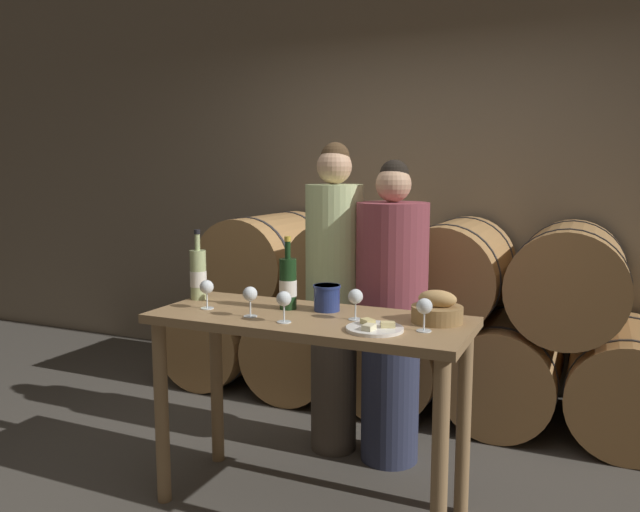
{
  "coord_description": "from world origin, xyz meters",
  "views": [
    {
      "loc": [
        1.13,
        -2.42,
        1.53
      ],
      "look_at": [
        0.0,
        0.11,
        1.15
      ],
      "focal_mm": 35.0,
      "sensor_mm": 36.0,
      "label": 1
    }
  ],
  "objects_px": {
    "tasting_table": "(309,350)",
    "person_left": "(334,295)",
    "wine_glass_left": "(250,295)",
    "wine_bottle_white": "(198,275)",
    "person_right": "(391,314)",
    "blue_crock": "(327,297)",
    "cheese_plate": "(375,328)",
    "wine_glass_far_right": "(424,308)",
    "bread_basket": "(437,310)",
    "wine_glass_right": "(355,298)",
    "wine_glass_far_left": "(207,288)",
    "wine_bottle_red": "(288,284)",
    "wine_glass_center": "(284,300)"
  },
  "relations": [
    {
      "from": "wine_glass_far_left",
      "to": "wine_glass_center",
      "type": "relative_size",
      "value": 1.0
    },
    {
      "from": "person_left",
      "to": "wine_glass_left",
      "type": "height_order",
      "value": "person_left"
    },
    {
      "from": "cheese_plate",
      "to": "wine_glass_center",
      "type": "height_order",
      "value": "wine_glass_center"
    },
    {
      "from": "person_left",
      "to": "wine_glass_far_right",
      "type": "relative_size",
      "value": 12.5
    },
    {
      "from": "wine_bottle_red",
      "to": "blue_crock",
      "type": "xyz_separation_m",
      "value": [
        0.18,
        0.04,
        -0.05
      ]
    },
    {
      "from": "tasting_table",
      "to": "wine_glass_far_right",
      "type": "xyz_separation_m",
      "value": [
        0.53,
        -0.05,
        0.25
      ]
    },
    {
      "from": "person_left",
      "to": "wine_bottle_red",
      "type": "height_order",
      "value": "person_left"
    },
    {
      "from": "wine_bottle_red",
      "to": "wine_glass_center",
      "type": "height_order",
      "value": "wine_bottle_red"
    },
    {
      "from": "person_right",
      "to": "wine_glass_right",
      "type": "relative_size",
      "value": 11.81
    },
    {
      "from": "person_right",
      "to": "blue_crock",
      "type": "distance_m",
      "value": 0.54
    },
    {
      "from": "wine_bottle_white",
      "to": "bread_basket",
      "type": "xyz_separation_m",
      "value": [
        1.19,
        0.02,
        -0.07
      ]
    },
    {
      "from": "wine_glass_left",
      "to": "cheese_plate",
      "type": "bearing_deg",
      "value": -0.11
    },
    {
      "from": "wine_glass_center",
      "to": "wine_glass_far_left",
      "type": "bearing_deg",
      "value": 168.78
    },
    {
      "from": "tasting_table",
      "to": "bread_basket",
      "type": "bearing_deg",
      "value": 12.02
    },
    {
      "from": "person_left",
      "to": "wine_glass_far_left",
      "type": "height_order",
      "value": "person_left"
    },
    {
      "from": "cheese_plate",
      "to": "wine_glass_far_left",
      "type": "distance_m",
      "value": 0.84
    },
    {
      "from": "tasting_table",
      "to": "wine_glass_center",
      "type": "distance_m",
      "value": 0.3
    },
    {
      "from": "tasting_table",
      "to": "person_left",
      "type": "relative_size",
      "value": 0.84
    },
    {
      "from": "person_left",
      "to": "wine_bottle_white",
      "type": "bearing_deg",
      "value": -134.88
    },
    {
      "from": "wine_glass_far_left",
      "to": "wine_glass_far_right",
      "type": "height_order",
      "value": "same"
    },
    {
      "from": "bread_basket",
      "to": "wine_glass_center",
      "type": "relative_size",
      "value": 1.62
    },
    {
      "from": "tasting_table",
      "to": "blue_crock",
      "type": "height_order",
      "value": "blue_crock"
    },
    {
      "from": "bread_basket",
      "to": "wine_glass_center",
      "type": "bearing_deg",
      "value": -155.45
    },
    {
      "from": "wine_glass_center",
      "to": "wine_glass_right",
      "type": "bearing_deg",
      "value": 32.76
    },
    {
      "from": "wine_glass_left",
      "to": "wine_glass_right",
      "type": "height_order",
      "value": "same"
    },
    {
      "from": "wine_bottle_red",
      "to": "wine_bottle_white",
      "type": "height_order",
      "value": "wine_bottle_white"
    },
    {
      "from": "blue_crock",
      "to": "wine_glass_far_left",
      "type": "xyz_separation_m",
      "value": [
        -0.52,
        -0.19,
        0.03
      ]
    },
    {
      "from": "wine_glass_right",
      "to": "wine_glass_far_right",
      "type": "distance_m",
      "value": 0.32
    },
    {
      "from": "person_left",
      "to": "wine_bottle_white",
      "type": "relative_size",
      "value": 4.84
    },
    {
      "from": "wine_bottle_white",
      "to": "blue_crock",
      "type": "relative_size",
      "value": 2.75
    },
    {
      "from": "wine_glass_far_left",
      "to": "wine_glass_far_right",
      "type": "bearing_deg",
      "value": 0.55
    },
    {
      "from": "wine_glass_left",
      "to": "bread_basket",
      "type": "bearing_deg",
      "value": 17.16
    },
    {
      "from": "cheese_plate",
      "to": "wine_glass_right",
      "type": "xyz_separation_m",
      "value": [
        -0.13,
        0.14,
        0.09
      ]
    },
    {
      "from": "wine_glass_far_right",
      "to": "wine_glass_right",
      "type": "bearing_deg",
      "value": 167.95
    },
    {
      "from": "person_left",
      "to": "wine_glass_left",
      "type": "xyz_separation_m",
      "value": [
        -0.09,
        -0.73,
        0.13
      ]
    },
    {
      "from": "tasting_table",
      "to": "wine_glass_left",
      "type": "height_order",
      "value": "wine_glass_left"
    },
    {
      "from": "person_right",
      "to": "wine_glass_right",
      "type": "xyz_separation_m",
      "value": [
        0.03,
        -0.6,
        0.2
      ]
    },
    {
      "from": "wine_bottle_white",
      "to": "wine_glass_left",
      "type": "bearing_deg",
      "value": -27.47
    },
    {
      "from": "blue_crock",
      "to": "cheese_plate",
      "type": "height_order",
      "value": "blue_crock"
    },
    {
      "from": "wine_bottle_red",
      "to": "wine_glass_far_right",
      "type": "relative_size",
      "value": 2.5
    },
    {
      "from": "blue_crock",
      "to": "wine_glass_far_left",
      "type": "relative_size",
      "value": 0.94
    },
    {
      "from": "person_left",
      "to": "wine_glass_right",
      "type": "relative_size",
      "value": 12.5
    },
    {
      "from": "person_right",
      "to": "bread_basket",
      "type": "height_order",
      "value": "person_right"
    },
    {
      "from": "bread_basket",
      "to": "wine_glass_far_right",
      "type": "relative_size",
      "value": 1.62
    },
    {
      "from": "wine_bottle_white",
      "to": "bread_basket",
      "type": "distance_m",
      "value": 1.19
    },
    {
      "from": "wine_glass_left",
      "to": "wine_bottle_white",
      "type": "bearing_deg",
      "value": 152.53
    },
    {
      "from": "cheese_plate",
      "to": "wine_bottle_white",
      "type": "bearing_deg",
      "value": 167.47
    },
    {
      "from": "wine_bottle_red",
      "to": "cheese_plate",
      "type": "bearing_deg",
      "value": -22.84
    },
    {
      "from": "wine_glass_center",
      "to": "wine_glass_far_right",
      "type": "xyz_separation_m",
      "value": [
        0.57,
        0.1,
        0.0
      ]
    },
    {
      "from": "cheese_plate",
      "to": "wine_glass_far_right",
      "type": "xyz_separation_m",
      "value": [
        0.18,
        0.07,
        0.09
      ]
    }
  ]
}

